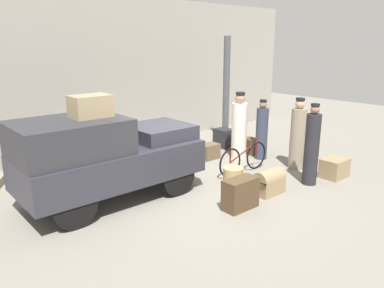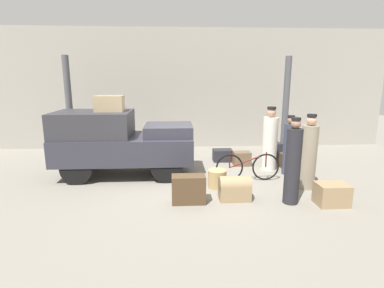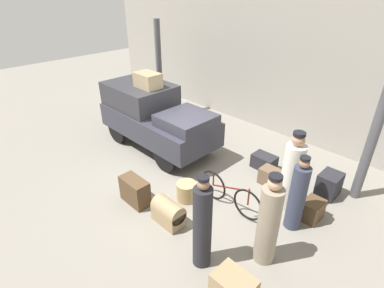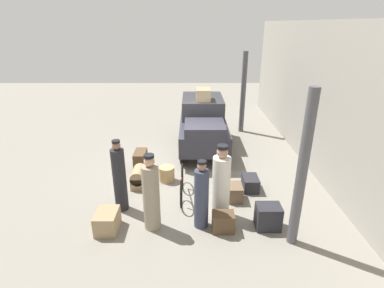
{
  "view_description": "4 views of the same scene",
  "coord_description": "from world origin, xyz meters",
  "px_view_note": "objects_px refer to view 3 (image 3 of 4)",
  "views": [
    {
      "loc": [
        -5.14,
        -6.0,
        3.17
      ],
      "look_at": [
        0.2,
        0.2,
        0.95
      ],
      "focal_mm": 35.0,
      "sensor_mm": 36.0,
      "label": 1
    },
    {
      "loc": [
        -0.26,
        -7.58,
        2.67
      ],
      "look_at": [
        0.2,
        0.2,
        0.95
      ],
      "focal_mm": 28.0,
      "sensor_mm": 36.0,
      "label": 2
    },
    {
      "loc": [
        4.79,
        -4.35,
        4.51
      ],
      "look_at": [
        0.2,
        0.2,
        0.95
      ],
      "focal_mm": 28.0,
      "sensor_mm": 36.0,
      "label": 3
    },
    {
      "loc": [
        8.73,
        0.18,
        4.41
      ],
      "look_at": [
        0.2,
        0.2,
        0.95
      ],
      "focal_mm": 28.0,
      "sensor_mm": 36.0,
      "label": 4
    }
  ],
  "objects_px": {
    "trunk_umber_medium": "(234,288)",
    "suitcase_tan_flat": "(271,177)",
    "porter_standing_middle": "(292,175)",
    "suitcase_black_upright": "(264,162)",
    "suitcase_small_leather": "(312,210)",
    "trunk_barrel_dark": "(168,212)",
    "bicycle": "(230,194)",
    "trunk_on_truck_roof": "(148,80)",
    "porter_carrying_trunk": "(297,196)",
    "trunk_wicker_pale": "(329,185)",
    "trunk_large_brown": "(135,191)",
    "porter_with_bicycle": "(202,226)",
    "wicker_basket": "(187,191)",
    "truck": "(155,115)",
    "porter_lifting_near_truck": "(268,223)"
  },
  "relations": [
    {
      "from": "porter_carrying_trunk",
      "to": "wicker_basket",
      "type": "bearing_deg",
      "value": -156.0
    },
    {
      "from": "suitcase_tan_flat",
      "to": "porter_standing_middle",
      "type": "bearing_deg",
      "value": -32.79
    },
    {
      "from": "suitcase_black_upright",
      "to": "porter_lifting_near_truck",
      "type": "bearing_deg",
      "value": -56.72
    },
    {
      "from": "porter_carrying_trunk",
      "to": "trunk_on_truck_roof",
      "type": "height_order",
      "value": "trunk_on_truck_roof"
    },
    {
      "from": "trunk_on_truck_roof",
      "to": "trunk_wicker_pale",
      "type": "bearing_deg",
      "value": 14.83
    },
    {
      "from": "wicker_basket",
      "to": "suitcase_small_leather",
      "type": "distance_m",
      "value": 2.75
    },
    {
      "from": "porter_carrying_trunk",
      "to": "suitcase_black_upright",
      "type": "height_order",
      "value": "porter_carrying_trunk"
    },
    {
      "from": "porter_lifting_near_truck",
      "to": "porter_with_bicycle",
      "type": "relative_size",
      "value": 0.98
    },
    {
      "from": "wicker_basket",
      "to": "suitcase_tan_flat",
      "type": "bearing_deg",
      "value": 61.15
    },
    {
      "from": "trunk_on_truck_roof",
      "to": "porter_carrying_trunk",
      "type": "bearing_deg",
      "value": -2.39
    },
    {
      "from": "truck",
      "to": "wicker_basket",
      "type": "xyz_separation_m",
      "value": [
        2.57,
        -1.17,
        -0.77
      ]
    },
    {
      "from": "bicycle",
      "to": "porter_lifting_near_truck",
      "type": "xyz_separation_m",
      "value": [
        1.33,
        -0.64,
        0.47
      ]
    },
    {
      "from": "wicker_basket",
      "to": "trunk_large_brown",
      "type": "bearing_deg",
      "value": -130.08
    },
    {
      "from": "trunk_umber_medium",
      "to": "suitcase_tan_flat",
      "type": "relative_size",
      "value": 1.23
    },
    {
      "from": "bicycle",
      "to": "suitcase_black_upright",
      "type": "xyz_separation_m",
      "value": [
        -0.36,
        1.93,
        -0.18
      ]
    },
    {
      "from": "trunk_wicker_pale",
      "to": "suitcase_tan_flat",
      "type": "height_order",
      "value": "trunk_wicker_pale"
    },
    {
      "from": "truck",
      "to": "trunk_umber_medium",
      "type": "distance_m",
      "value": 5.47
    },
    {
      "from": "suitcase_black_upright",
      "to": "suitcase_tan_flat",
      "type": "distance_m",
      "value": 0.73
    },
    {
      "from": "trunk_barrel_dark",
      "to": "bicycle",
      "type": "bearing_deg",
      "value": 64.7
    },
    {
      "from": "porter_carrying_trunk",
      "to": "trunk_barrel_dark",
      "type": "distance_m",
      "value": 2.62
    },
    {
      "from": "truck",
      "to": "porter_lifting_near_truck",
      "type": "bearing_deg",
      "value": -15.56
    },
    {
      "from": "bicycle",
      "to": "porter_lifting_near_truck",
      "type": "height_order",
      "value": "porter_lifting_near_truck"
    },
    {
      "from": "trunk_large_brown",
      "to": "trunk_on_truck_roof",
      "type": "xyz_separation_m",
      "value": [
        -2.02,
        2.06,
        1.69
      ]
    },
    {
      "from": "suitcase_small_leather",
      "to": "porter_lifting_near_truck",
      "type": "bearing_deg",
      "value": -94.68
    },
    {
      "from": "truck",
      "to": "suitcase_black_upright",
      "type": "xyz_separation_m",
      "value": [
        3.09,
        1.24,
        -0.8
      ]
    },
    {
      "from": "porter_lifting_near_truck",
      "to": "porter_carrying_trunk",
      "type": "bearing_deg",
      "value": 92.36
    },
    {
      "from": "trunk_wicker_pale",
      "to": "suitcase_small_leather",
      "type": "xyz_separation_m",
      "value": [
        0.1,
        -1.04,
        -0.07
      ]
    },
    {
      "from": "porter_standing_middle",
      "to": "suitcase_small_leather",
      "type": "height_order",
      "value": "porter_standing_middle"
    },
    {
      "from": "porter_standing_middle",
      "to": "trunk_barrel_dark",
      "type": "bearing_deg",
      "value": -123.5
    },
    {
      "from": "porter_carrying_trunk",
      "to": "trunk_large_brown",
      "type": "bearing_deg",
      "value": -147.48
    },
    {
      "from": "bicycle",
      "to": "porter_carrying_trunk",
      "type": "relative_size",
      "value": 1.01
    },
    {
      "from": "bicycle",
      "to": "trunk_umber_medium",
      "type": "relative_size",
      "value": 2.61
    },
    {
      "from": "trunk_barrel_dark",
      "to": "porter_carrying_trunk",
      "type": "bearing_deg",
      "value": 43.0
    },
    {
      "from": "porter_with_bicycle",
      "to": "trunk_on_truck_roof",
      "type": "distance_m",
      "value": 4.91
    },
    {
      "from": "bicycle",
      "to": "trunk_wicker_pale",
      "type": "xyz_separation_m",
      "value": [
        1.35,
        2.02,
        -0.08
      ]
    },
    {
      "from": "suitcase_black_upright",
      "to": "suitcase_small_leather",
      "type": "bearing_deg",
      "value": -27.64
    },
    {
      "from": "porter_carrying_trunk",
      "to": "trunk_large_brown",
      "type": "relative_size",
      "value": 2.3
    },
    {
      "from": "bicycle",
      "to": "trunk_large_brown",
      "type": "relative_size",
      "value": 2.33
    },
    {
      "from": "porter_lifting_near_truck",
      "to": "suitcase_tan_flat",
      "type": "height_order",
      "value": "porter_lifting_near_truck"
    },
    {
      "from": "truck",
      "to": "suitcase_small_leather",
      "type": "xyz_separation_m",
      "value": [
        4.91,
        0.29,
        -0.77
      ]
    },
    {
      "from": "wicker_basket",
      "to": "suitcase_tan_flat",
      "type": "relative_size",
      "value": 0.86
    },
    {
      "from": "truck",
      "to": "trunk_large_brown",
      "type": "bearing_deg",
      "value": -48.64
    },
    {
      "from": "trunk_barrel_dark",
      "to": "truck",
      "type": "bearing_deg",
      "value": 145.5
    },
    {
      "from": "wicker_basket",
      "to": "trunk_on_truck_roof",
      "type": "height_order",
      "value": "trunk_on_truck_roof"
    },
    {
      "from": "suitcase_black_upright",
      "to": "trunk_barrel_dark",
      "type": "xyz_separation_m",
      "value": [
        -0.24,
        -3.2,
        0.08
      ]
    },
    {
      "from": "porter_with_bicycle",
      "to": "wicker_basket",
      "type": "bearing_deg",
      "value": 144.92
    },
    {
      "from": "porter_carrying_trunk",
      "to": "porter_standing_middle",
      "type": "relative_size",
      "value": 0.9
    },
    {
      "from": "trunk_barrel_dark",
      "to": "suitcase_small_leather",
      "type": "bearing_deg",
      "value": 47.51
    },
    {
      "from": "porter_standing_middle",
      "to": "trunk_umber_medium",
      "type": "bearing_deg",
      "value": -78.1
    },
    {
      "from": "trunk_umber_medium",
      "to": "porter_carrying_trunk",
      "type": "bearing_deg",
      "value": 94.01
    }
  ]
}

